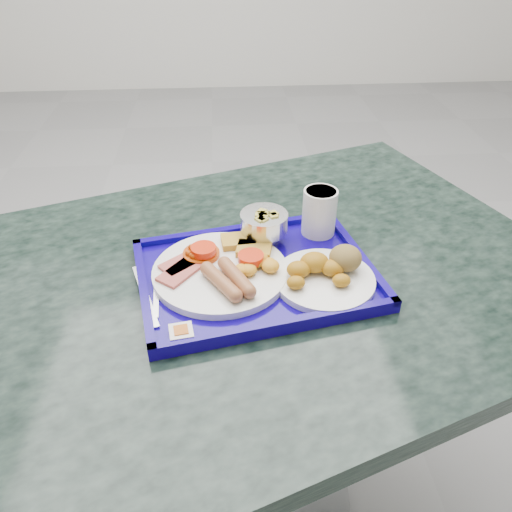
{
  "coord_description": "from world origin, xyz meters",
  "views": [
    {
      "loc": [
        0.07,
        -1.79,
        1.43
      ],
      "look_at": [
        0.12,
        -1.03,
        0.89
      ],
      "focal_mm": 35.0,
      "sensor_mm": 36.0,
      "label": 1
    }
  ],
  "objects_px": {
    "bread_plate": "(326,272)",
    "juice_cup": "(319,211)",
    "table": "(238,351)",
    "main_plate": "(224,268)",
    "tray": "(256,275)",
    "fruit_bowl": "(264,223)"
  },
  "relations": [
    {
      "from": "bread_plate",
      "to": "juice_cup",
      "type": "relative_size",
      "value": 1.88
    },
    {
      "from": "table",
      "to": "juice_cup",
      "type": "xyz_separation_m",
      "value": [
        0.18,
        0.12,
        0.28
      ]
    },
    {
      "from": "table",
      "to": "main_plate",
      "type": "bearing_deg",
      "value": -147.67
    },
    {
      "from": "tray",
      "to": "juice_cup",
      "type": "bearing_deg",
      "value": 43.35
    },
    {
      "from": "tray",
      "to": "bread_plate",
      "type": "relative_size",
      "value": 2.64
    },
    {
      "from": "fruit_bowl",
      "to": "juice_cup",
      "type": "bearing_deg",
      "value": 12.57
    },
    {
      "from": "tray",
      "to": "fruit_bowl",
      "type": "distance_m",
      "value": 0.12
    },
    {
      "from": "bread_plate",
      "to": "juice_cup",
      "type": "distance_m",
      "value": 0.17
    },
    {
      "from": "table",
      "to": "juice_cup",
      "type": "height_order",
      "value": "juice_cup"
    },
    {
      "from": "table",
      "to": "bread_plate",
      "type": "height_order",
      "value": "bread_plate"
    },
    {
      "from": "table",
      "to": "main_plate",
      "type": "height_order",
      "value": "main_plate"
    },
    {
      "from": "table",
      "to": "fruit_bowl",
      "type": "xyz_separation_m",
      "value": [
        0.06,
        0.09,
        0.27
      ]
    },
    {
      "from": "table",
      "to": "bread_plate",
      "type": "xyz_separation_m",
      "value": [
        0.17,
        -0.05,
        0.25
      ]
    },
    {
      "from": "table",
      "to": "fruit_bowl",
      "type": "height_order",
      "value": "fruit_bowl"
    },
    {
      "from": "bread_plate",
      "to": "fruit_bowl",
      "type": "distance_m",
      "value": 0.18
    },
    {
      "from": "bread_plate",
      "to": "juice_cup",
      "type": "xyz_separation_m",
      "value": [
        0.01,
        0.17,
        0.03
      ]
    },
    {
      "from": "tray",
      "to": "bread_plate",
      "type": "height_order",
      "value": "bread_plate"
    },
    {
      "from": "fruit_bowl",
      "to": "juice_cup",
      "type": "height_order",
      "value": "juice_cup"
    },
    {
      "from": "main_plate",
      "to": "juice_cup",
      "type": "relative_size",
      "value": 2.58
    },
    {
      "from": "table",
      "to": "tray",
      "type": "xyz_separation_m",
      "value": [
        0.04,
        -0.02,
        0.22
      ]
    },
    {
      "from": "main_plate",
      "to": "fruit_bowl",
      "type": "relative_size",
      "value": 2.62
    },
    {
      "from": "tray",
      "to": "fruit_bowl",
      "type": "height_order",
      "value": "fruit_bowl"
    }
  ]
}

